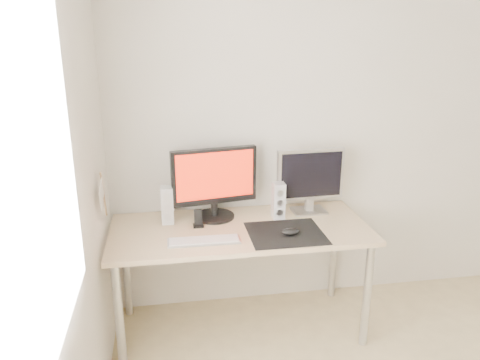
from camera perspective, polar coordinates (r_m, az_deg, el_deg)
wall_back at (r=3.37m, az=14.86°, el=6.13°), size 3.50×0.00×3.50m
wall_left at (r=1.47m, az=-23.77°, el=-10.14°), size 0.00×3.50×3.50m
window_pane at (r=1.37m, az=-24.58°, el=-0.81°), size 0.00×1.30×1.30m
mousepad at (r=2.85m, az=5.59°, el=-6.46°), size 0.45×0.40×0.00m
mouse at (r=2.82m, az=6.16°, el=-6.28°), size 0.11×0.06×0.04m
desk at (r=2.95m, az=0.03°, el=-7.17°), size 1.60×0.70×0.73m
main_monitor at (r=2.98m, az=-3.14°, el=-0.09°), size 0.55×0.30×0.47m
second_monitor at (r=3.11m, az=8.58°, el=0.28°), size 0.45×0.17×0.43m
speaker_left at (r=2.98m, az=-8.86°, el=-3.05°), size 0.08×0.09×0.24m
speaker_right at (r=3.02m, az=4.70°, el=-2.53°), size 0.08×0.09×0.24m
keyboard at (r=2.73m, az=-4.39°, el=-7.39°), size 0.42×0.13×0.02m
phone_dock at (r=2.92m, az=-5.11°, el=-5.05°), size 0.06×0.05×0.11m
pennant at (r=2.66m, az=-16.46°, el=-1.60°), size 0.01×0.23×0.29m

